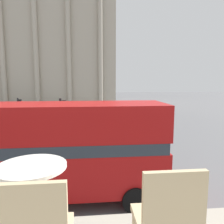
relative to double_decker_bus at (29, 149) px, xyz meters
name	(u,v)px	position (x,y,z in m)	size (l,w,h in m)	color
double_decker_bus	(29,149)	(0.00, 0.00, 0.00)	(11.12, 2.64, 4.12)	black
cafe_dining_table	(32,187)	(1.99, -6.97, 1.78)	(0.60, 0.60, 0.73)	#2D2D30
cafe_chair_1	(167,220)	(3.01, -7.51, 1.76)	(0.40, 0.40, 0.91)	#D1B789
plaza_building_left	(45,48)	(-7.16, 41.17, 9.86)	(29.85, 17.03, 24.32)	#B2A893
traffic_light_near	(62,126)	(1.04, 2.59, 0.39)	(0.42, 0.24, 4.14)	black
traffic_light_mid	(20,114)	(-3.06, 8.82, 0.14)	(0.42, 0.24, 3.73)	black
car_navy	(136,119)	(7.83, 16.06, -1.60)	(4.20, 1.93, 1.35)	black
pedestrian_white	(24,131)	(-3.05, 9.59, -1.34)	(0.32, 0.32, 1.66)	#282B33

